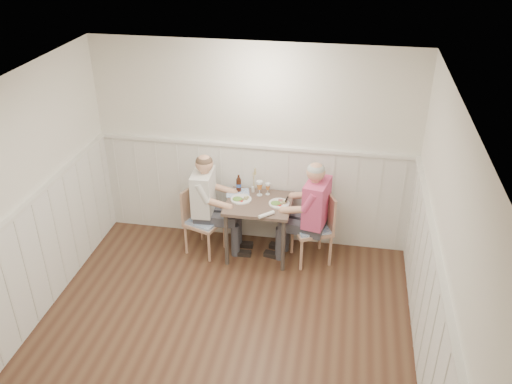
% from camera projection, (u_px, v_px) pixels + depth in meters
% --- Properties ---
extents(ground_plane, '(4.50, 4.50, 0.00)m').
position_uv_depth(ground_plane, '(213.00, 357.00, 5.38)').
color(ground_plane, '#46291B').
extents(room_shell, '(4.04, 4.54, 2.60)m').
position_uv_depth(room_shell, '(207.00, 228.00, 4.65)').
color(room_shell, white).
rests_on(room_shell, ground).
extents(wainscot, '(4.00, 4.49, 1.34)m').
position_uv_depth(wainscot, '(227.00, 260.00, 5.64)').
color(wainscot, silver).
rests_on(wainscot, ground).
extents(dining_table, '(0.80, 0.70, 0.75)m').
position_uv_depth(dining_table, '(259.00, 210.00, 6.64)').
color(dining_table, '#4B3D35').
rests_on(dining_table, ground).
extents(chair_right, '(0.57, 0.57, 0.92)m').
position_uv_depth(chair_right, '(316.00, 225.00, 6.61)').
color(chair_right, '#B37958').
rests_on(chair_right, ground).
extents(chair_left, '(0.53, 0.53, 0.87)m').
position_uv_depth(chair_left, '(201.00, 218.00, 6.80)').
color(chair_left, '#B37958').
rests_on(chair_left, ground).
extents(man_in_pink, '(0.69, 0.50, 1.38)m').
position_uv_depth(man_in_pink, '(312.00, 221.00, 6.53)').
color(man_in_pink, '#3F3F47').
rests_on(man_in_pink, ground).
extents(diner_cream, '(0.64, 0.44, 1.35)m').
position_uv_depth(diner_cream, '(208.00, 211.00, 6.77)').
color(diner_cream, '#3F3F47').
rests_on(diner_cream, ground).
extents(plate_man, '(0.25, 0.25, 0.06)m').
position_uv_depth(plate_man, '(278.00, 203.00, 6.53)').
color(plate_man, white).
rests_on(plate_man, dining_table).
extents(plate_diner, '(0.26, 0.26, 0.06)m').
position_uv_depth(plate_diner, '(240.00, 199.00, 6.62)').
color(plate_diner, white).
rests_on(plate_diner, dining_table).
extents(beer_glass_a, '(0.06, 0.06, 0.15)m').
position_uv_depth(beer_glass_a, '(268.00, 187.00, 6.71)').
color(beer_glass_a, silver).
rests_on(beer_glass_a, dining_table).
extents(beer_glass_b, '(0.08, 0.08, 0.20)m').
position_uv_depth(beer_glass_b, '(260.00, 186.00, 6.68)').
color(beer_glass_b, silver).
rests_on(beer_glass_b, dining_table).
extents(beer_bottle, '(0.06, 0.06, 0.23)m').
position_uv_depth(beer_bottle, '(239.00, 184.00, 6.78)').
color(beer_bottle, black).
rests_on(beer_bottle, dining_table).
extents(rolled_napkin, '(0.18, 0.18, 0.05)m').
position_uv_depth(rolled_napkin, '(266.00, 215.00, 6.28)').
color(rolled_napkin, white).
rests_on(rolled_napkin, dining_table).
extents(grass_vase, '(0.04, 0.04, 0.35)m').
position_uv_depth(grass_vase, '(253.00, 181.00, 6.74)').
color(grass_vase, silver).
rests_on(grass_vase, dining_table).
extents(gingham_mat, '(0.33, 0.29, 0.01)m').
position_uv_depth(gingham_mat, '(238.00, 193.00, 6.79)').
color(gingham_mat, '#4E79C1').
rests_on(gingham_mat, dining_table).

